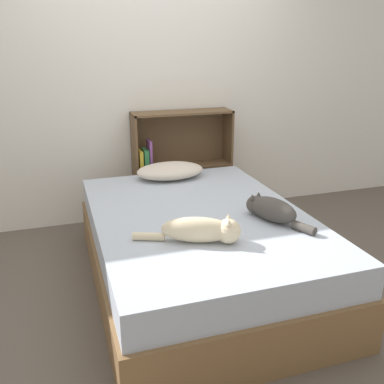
{
  "coord_description": "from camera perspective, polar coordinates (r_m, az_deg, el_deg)",
  "views": [
    {
      "loc": [
        -0.88,
        -2.55,
        1.65
      ],
      "look_at": [
        0.0,
        0.15,
        0.64
      ],
      "focal_mm": 40.0,
      "sensor_mm": 36.0,
      "label": 1
    }
  ],
  "objects": [
    {
      "name": "pillow",
      "position": [
        3.64,
        -2.92,
        2.85
      ],
      "size": [
        0.57,
        0.36,
        0.13
      ],
      "color": "beige",
      "rests_on": "bed"
    },
    {
      "name": "bookshelf",
      "position": [
        4.13,
        -1.77,
        3.76
      ],
      "size": [
        0.93,
        0.26,
        1.04
      ],
      "color": "brown",
      "rests_on": "ground_plane"
    },
    {
      "name": "cat_dark",
      "position": [
        2.83,
        10.51,
        -2.3
      ],
      "size": [
        0.3,
        0.5,
        0.15
      ],
      "rotation": [
        0.0,
        0.0,
        1.99
      ],
      "color": "#47423D",
      "rests_on": "bed"
    },
    {
      "name": "ground_plane",
      "position": [
        3.16,
        0.88,
        -11.89
      ],
      "size": [
        8.0,
        8.0,
        0.0
      ],
      "primitive_type": "plane",
      "color": "brown"
    },
    {
      "name": "cat_light",
      "position": [
        2.48,
        1.56,
        -5.12
      ],
      "size": [
        0.6,
        0.3,
        0.17
      ],
      "rotation": [
        0.0,
        0.0,
        5.9
      ],
      "color": "beige",
      "rests_on": "bed"
    },
    {
      "name": "wall_back",
      "position": [
        4.06,
        -5.56,
        13.82
      ],
      "size": [
        8.0,
        0.06,
        2.5
      ],
      "color": "white",
      "rests_on": "ground_plane"
    },
    {
      "name": "bed",
      "position": [
        3.03,
        0.9,
        -7.6
      ],
      "size": [
        1.44,
        2.05,
        0.54
      ],
      "color": "brown",
      "rests_on": "ground_plane"
    }
  ]
}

